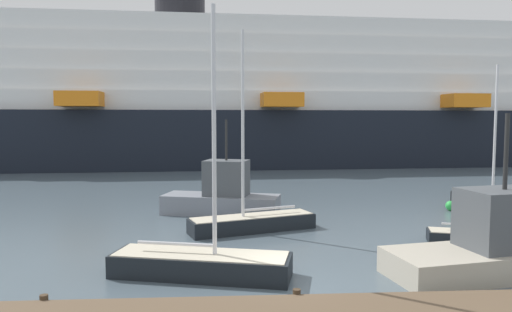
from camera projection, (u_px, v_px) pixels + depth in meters
ground_plane at (287, 287)px, 16.29m from camera, size 600.00×600.00×0.00m
sailboat_0 at (201, 262)px, 17.38m from camera, size 6.91×3.35×9.90m
sailboat_1 at (252, 220)px, 24.48m from camera, size 6.83×3.73×10.33m
sailboat_2 at (482, 236)px, 21.85m from camera, size 4.96×2.56×8.29m
fishing_boat_0 at (497, 244)px, 17.64m from camera, size 8.49×4.19×6.05m
fishing_boat_1 at (223, 195)px, 28.79m from camera, size 7.49×4.16×5.82m
channel_buoy_0 at (451, 206)px, 29.89m from camera, size 0.64×0.64×1.28m
cruise_ship at (349, 104)px, 62.97m from camera, size 125.77×25.06×24.37m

